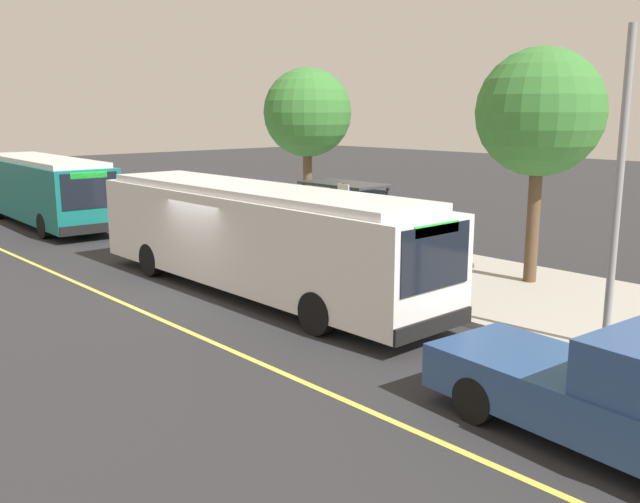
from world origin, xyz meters
name	(u,v)px	position (x,y,z in m)	size (l,w,h in m)	color
ground_plane	(204,292)	(0.00, 0.00, 0.00)	(120.00, 120.00, 0.00)	#2B2B2D
sidewalk_curb	(356,259)	(0.00, 6.00, 0.07)	(44.00, 6.40, 0.15)	#A8A399
lane_stripe_center	(131,306)	(0.00, -2.20, 0.00)	(36.00, 0.14, 0.01)	#E0D64C
transit_bus_main	(255,235)	(1.06, 1.01, 1.62)	(12.49, 2.64, 2.95)	white
transit_bus_second	(45,188)	(-14.41, 1.17, 1.62)	(10.86, 3.12, 2.95)	#146B66
pickup_truck	(617,396)	(11.80, -0.50, 0.86)	(5.55, 2.45, 1.85)	#2D4C84
bus_shelter	(344,204)	(-0.36, 5.77, 1.92)	(2.90, 1.60, 2.48)	#333338
waiting_bench	(346,243)	(-0.16, 5.66, 0.63)	(1.60, 0.48, 0.95)	brown
route_sign_post	(343,219)	(2.14, 3.30, 1.96)	(0.44, 0.08, 2.80)	#333338
street_tree_near_shelter	(307,113)	(-4.92, 8.14, 4.84)	(3.48, 3.48, 6.46)	brown
street_tree_upstreet	(540,113)	(5.74, 7.24, 4.86)	(3.49, 3.49, 6.49)	brown
utility_pole	(618,192)	(9.79, 3.41, 3.35)	(0.16, 0.16, 6.40)	gray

